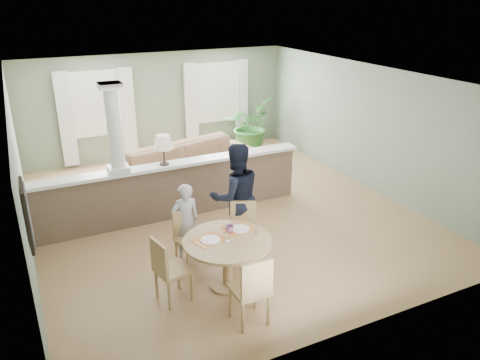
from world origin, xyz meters
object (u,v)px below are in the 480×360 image
chair_far_boy (187,235)px  chair_side (168,268)px  dining_table (227,249)px  sofa (190,168)px  chair_near (252,288)px  man_person (236,197)px  child_person (185,221)px  houseplant (249,125)px  chair_far_man (243,229)px

chair_far_boy → chair_side: bearing=-137.7°
dining_table → sofa: bearing=77.8°
chair_side → chair_near: bearing=-151.7°
chair_side → man_person: man_person is taller
man_person → dining_table: bearing=63.7°
dining_table → chair_side: 0.90m
chair_far_boy → chair_side: (-0.60, -0.90, 0.06)m
child_person → chair_side: bearing=59.5°
dining_table → man_person: (0.62, 1.02, 0.31)m
dining_table → chair_far_boy: 0.98m
houseplant → dining_table: 6.43m
chair_side → sofa: bearing=-36.7°
sofa → houseplant: bearing=25.1°
chair_far_man → man_person: 0.56m
chair_side → child_person: (0.63, 1.03, 0.11)m
chair_far_boy → chair_far_man: chair_far_man is taller
chair_far_boy → man_person: size_ratio=0.47×
houseplant → chair_far_boy: size_ratio=1.67×
sofa → man_person: (-0.19, -2.75, 0.44)m
chair_far_boy → sofa: bearing=54.8°
chair_side → chair_far_boy: bearing=-45.9°
sofa → chair_far_boy: 3.06m
chair_far_man → chair_side: size_ratio=0.98×
sofa → chair_far_man: 3.16m
sofa → chair_side: (-1.71, -3.75, 0.06)m
chair_far_boy → dining_table: bearing=-86.0°
chair_far_boy → man_person: bearing=-7.5°
child_person → sofa: bearing=-110.8°
sofa → chair_side: size_ratio=3.36×
dining_table → man_person: 1.24m
dining_table → chair_side: (-0.90, 0.02, -0.07)m
houseplant → chair_side: size_ratio=1.48×
sofa → man_person: size_ratio=1.80×
child_person → man_person: bearing=179.3°
child_person → chair_near: bearing=96.4°
houseplant → child_person: (-3.46, -4.53, -0.08)m
chair_far_man → man_person: (0.06, 0.40, 0.40)m
chair_far_man → chair_near: bearing=-86.4°
sofa → dining_table: size_ratio=2.58×
sofa → child_person: child_person is taller
chair_far_man → dining_table: bearing=-106.2°
dining_table → child_person: size_ratio=0.99×
sofa → dining_table: bearing=-114.4°
sofa → houseplant: 3.00m
chair_near → houseplant: bearing=-116.4°
chair_near → chair_side: bearing=-49.4°
dining_table → man_person: man_person is taller
child_person → chair_far_boy: bearing=78.6°
child_person → man_person: man_person is taller
houseplant → chair_far_man: 5.61m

